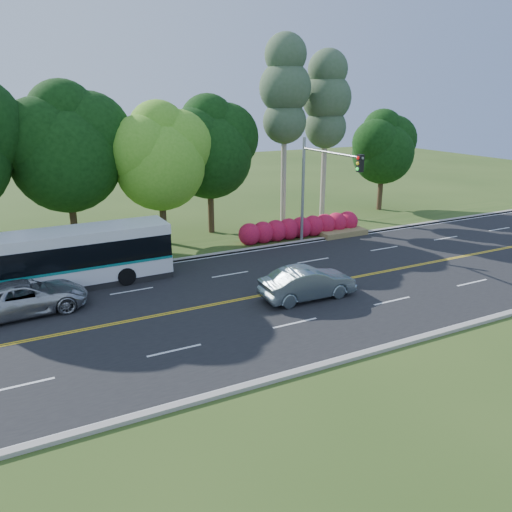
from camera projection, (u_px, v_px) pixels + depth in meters
name	position (u px, v px, depth m)	size (l,w,h in m)	color
ground	(268.00, 294.00, 25.06)	(120.00, 120.00, 0.00)	#2F4918
road	(268.00, 294.00, 25.06)	(60.00, 14.00, 0.02)	black
curb_north	(214.00, 254.00, 31.12)	(60.00, 0.30, 0.15)	#9E988E
curb_south	(356.00, 356.00, 18.96)	(60.00, 0.30, 0.15)	#9E988E
grass_verge	(203.00, 247.00, 32.70)	(60.00, 4.00, 0.10)	#2F4918
lane_markings	(266.00, 294.00, 25.02)	(57.60, 13.82, 0.00)	gold
tree_row	(104.00, 143.00, 31.10)	(44.70, 9.10, 13.84)	#322516
bougainvillea_hedge	(304.00, 228.00, 34.85)	(9.50, 2.25, 1.50)	maroon
traffic_signal	(319.00, 178.00, 31.01)	(0.42, 6.10, 7.00)	gray
transit_bus	(56.00, 261.00, 25.34)	(11.54, 2.70, 3.01)	silver
sedan	(308.00, 283.00, 24.35)	(1.66, 4.76, 1.57)	slate
suv	(26.00, 297.00, 22.72)	(2.48, 5.38, 1.49)	#B2B5B7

